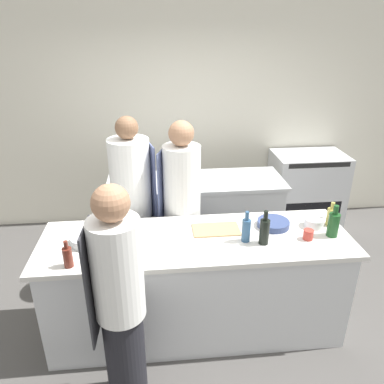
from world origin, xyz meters
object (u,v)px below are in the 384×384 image
(bottle_cooking_oil, at_px, (246,229))
(bottle_sauce, at_px, (122,223))
(bowl_prep_small, at_px, (273,224))
(bottle_wine, at_px, (333,224))
(chef_at_stove, at_px, (133,207))
(cup, at_px, (308,235))
(oven_range, at_px, (306,189))
(chef_at_pass_far, at_px, (182,211))
(bottle_vinegar, at_px, (264,231))
(bottle_water, at_px, (68,257))
(bottle_olive_oil, at_px, (331,216))
(bowl_ceramic_blue, at_px, (88,239))
(bowl_mixing_large, at_px, (314,222))
(chef_at_prep_near, at_px, (120,303))

(bottle_cooking_oil, xyz_separation_m, bottle_sauce, (-0.98, 0.18, 0.01))
(bottle_sauce, height_order, bowl_prep_small, bottle_sauce)
(bottle_wine, bearing_deg, chef_at_stove, 155.52)
(cup, bearing_deg, oven_range, 67.65)
(bowl_prep_small, bearing_deg, cup, -46.99)
(chef_at_stove, xyz_separation_m, bottle_cooking_oil, (0.92, -0.75, 0.13))
(chef_at_pass_far, height_order, bottle_vinegar, chef_at_pass_far)
(chef_at_pass_far, xyz_separation_m, bottle_sauce, (-0.52, -0.46, 0.15))
(bottle_water, bearing_deg, bottle_cooking_oil, 9.00)
(chef_at_pass_far, bearing_deg, bottle_vinegar, -121.02)
(bottle_olive_oil, xyz_separation_m, bowl_ceramic_blue, (-2.02, -0.09, -0.05))
(bottle_sauce, xyz_separation_m, cup, (1.48, -0.21, -0.07))
(chef_at_pass_far, distance_m, bottle_cooking_oil, 0.80)
(bottle_cooking_oil, relative_size, bowl_mixing_large, 1.58)
(chef_at_pass_far, height_order, bowl_ceramic_blue, chef_at_pass_far)
(bottle_vinegar, bearing_deg, bottle_cooking_oil, 159.33)
(oven_range, bearing_deg, bottle_wine, -106.84)
(oven_range, xyz_separation_m, bottle_water, (-2.60, -2.06, 0.51))
(chef_at_pass_far, height_order, bottle_olive_oil, chef_at_pass_far)
(bottle_wine, height_order, bottle_cooking_oil, bottle_wine)
(chef_at_prep_near, xyz_separation_m, bottle_water, (-0.38, 0.36, 0.14))
(bottle_wine, height_order, bottle_water, bottle_wine)
(bottle_olive_oil, distance_m, bottle_vinegar, 0.69)
(bowl_mixing_large, relative_size, cup, 1.98)
(bottle_sauce, bearing_deg, bowl_mixing_large, -0.43)
(bottle_wine, relative_size, bottle_cooking_oil, 1.05)
(chef_at_pass_far, bearing_deg, bottle_water, 152.83)
(bottle_vinegar, height_order, bottle_cooking_oil, bottle_vinegar)
(chef_at_stove, height_order, cup, chef_at_stove)
(bottle_cooking_oil, xyz_separation_m, cup, (0.50, -0.03, -0.06))
(bottle_cooking_oil, relative_size, bowl_prep_small, 0.96)
(chef_at_stove, distance_m, bottle_vinegar, 1.33)
(oven_range, relative_size, bottle_vinegar, 3.44)
(chef_at_stove, xyz_separation_m, bottle_sauce, (-0.06, -0.57, 0.15))
(oven_range, height_order, bowl_mixing_large, bowl_mixing_large)
(bottle_wine, xyz_separation_m, bottle_cooking_oil, (-0.72, -0.01, -0.01))
(bowl_mixing_large, distance_m, bowl_ceramic_blue, 1.87)
(bottle_water, bearing_deg, chef_at_prep_near, -43.48)
(chef_at_stove, xyz_separation_m, bottle_water, (-0.40, -0.96, 0.11))
(chef_at_prep_near, bearing_deg, bottle_cooking_oil, -56.54)
(chef_at_pass_far, bearing_deg, chef_at_stove, 94.66)
(oven_range, distance_m, chef_at_stove, 2.49)
(bottle_olive_oil, height_order, bowl_prep_small, bottle_olive_oil)
(bowl_mixing_large, xyz_separation_m, bowl_prep_small, (-0.34, 0.03, -0.01))
(oven_range, xyz_separation_m, bottle_vinegar, (-1.14, -1.90, 0.54))
(bottle_sauce, height_order, bowl_ceramic_blue, bottle_sauce)
(bottle_olive_oil, height_order, bottle_cooking_oil, bottle_cooking_oil)
(bowl_mixing_large, bearing_deg, chef_at_stove, 159.43)
(oven_range, xyz_separation_m, bottle_olive_oil, (-0.50, -1.67, 0.51))
(oven_range, height_order, bottle_wine, bottle_wine)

